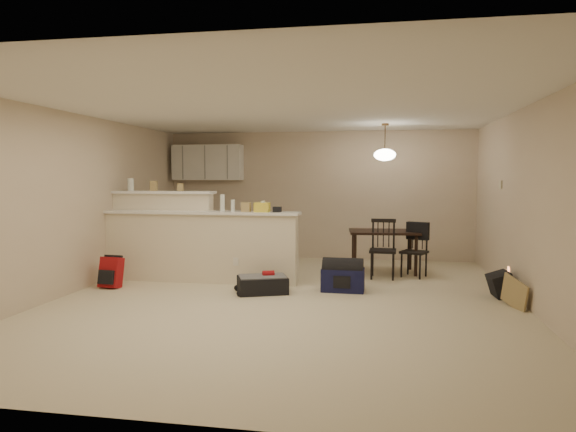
% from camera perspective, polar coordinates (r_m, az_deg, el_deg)
% --- Properties ---
extents(room, '(7.00, 7.02, 2.50)m').
position_cam_1_polar(room, '(6.68, -0.20, 1.25)').
color(room, beige).
rests_on(room, ground).
extents(breakfast_bar, '(3.08, 0.58, 1.39)m').
position_cam_1_polar(breakfast_bar, '(8.17, -11.19, -2.79)').
color(breakfast_bar, beige).
rests_on(breakfast_bar, ground).
extents(upper_cabinets, '(1.40, 0.34, 0.70)m').
position_cam_1_polar(upper_cabinets, '(10.46, -8.91, 5.89)').
color(upper_cabinets, white).
rests_on(upper_cabinets, room).
extents(kitchen_counter, '(1.80, 0.60, 0.90)m').
position_cam_1_polar(kitchen_counter, '(10.33, -8.00, -2.14)').
color(kitchen_counter, white).
rests_on(kitchen_counter, ground).
extents(thermostat, '(0.02, 0.12, 0.12)m').
position_cam_1_polar(thermostat, '(8.32, 22.56, 3.25)').
color(thermostat, beige).
rests_on(thermostat, room).
extents(jar, '(0.10, 0.10, 0.20)m').
position_cam_1_polar(jar, '(8.64, -17.08, 3.36)').
color(jar, silver).
rests_on(jar, breakfast_bar).
extents(cereal_box, '(0.10, 0.07, 0.16)m').
position_cam_1_polar(cereal_box, '(8.46, -14.70, 3.25)').
color(cereal_box, tan).
rests_on(cereal_box, breakfast_bar).
extents(small_box, '(0.08, 0.06, 0.12)m').
position_cam_1_polar(small_box, '(8.29, -11.87, 3.14)').
color(small_box, tan).
rests_on(small_box, breakfast_bar).
extents(bottle_a, '(0.07, 0.07, 0.26)m').
position_cam_1_polar(bottle_a, '(7.83, -7.30, 1.45)').
color(bottle_a, silver).
rests_on(bottle_a, breakfast_bar).
extents(bottle_b, '(0.06, 0.06, 0.18)m').
position_cam_1_polar(bottle_b, '(7.79, -6.14, 1.15)').
color(bottle_b, silver).
rests_on(bottle_b, breakfast_bar).
extents(bag_lump, '(0.22, 0.18, 0.14)m').
position_cam_1_polar(bag_lump, '(7.68, -2.90, 0.97)').
color(bag_lump, tan).
rests_on(bag_lump, breakfast_bar).
extents(pouch, '(0.12, 0.10, 0.08)m').
position_cam_1_polar(pouch, '(7.63, -1.22, 0.73)').
color(pouch, tan).
rests_on(pouch, breakfast_bar).
extents(extra_item_x, '(0.13, 0.10, 0.14)m').
position_cam_1_polar(extra_item_x, '(7.74, -4.69, 0.99)').
color(extra_item_x, tan).
rests_on(extra_item_x, breakfast_bar).
extents(extra_item_y, '(0.07, 0.07, 0.17)m').
position_cam_1_polar(extra_item_y, '(7.67, -2.81, 1.08)').
color(extra_item_y, silver).
rests_on(extra_item_y, breakfast_bar).
extents(dining_table, '(1.20, 0.86, 0.71)m').
position_cam_1_polar(dining_table, '(8.79, 10.58, -2.16)').
color(dining_table, black).
rests_on(dining_table, ground).
extents(pendant_lamp, '(0.36, 0.36, 0.62)m').
position_cam_1_polar(pendant_lamp, '(8.74, 10.71, 6.76)').
color(pendant_lamp, brown).
rests_on(pendant_lamp, room).
extents(dining_chair_near, '(0.43, 0.41, 0.94)m').
position_cam_1_polar(dining_chair_near, '(8.30, 10.49, -3.63)').
color(dining_chair_near, black).
rests_on(dining_chair_near, ground).
extents(dining_chair_far, '(0.49, 0.48, 0.86)m').
position_cam_1_polar(dining_chair_far, '(8.52, 13.83, -3.74)').
color(dining_chair_far, black).
rests_on(dining_chair_far, ground).
extents(suitcase, '(0.79, 0.65, 0.23)m').
position_cam_1_polar(suitcase, '(7.21, -2.86, -7.65)').
color(suitcase, black).
rests_on(suitcase, ground).
extents(red_backpack, '(0.31, 0.21, 0.44)m').
position_cam_1_polar(red_backpack, '(7.96, -19.06, -5.95)').
color(red_backpack, '#9F1116').
rests_on(red_backpack, ground).
extents(navy_duffel, '(0.60, 0.34, 0.32)m').
position_cam_1_polar(navy_duffel, '(7.34, 6.12, -7.06)').
color(navy_duffel, '#13153B').
rests_on(navy_duffel, ground).
extents(black_daypack, '(0.29, 0.39, 0.33)m').
position_cam_1_polar(black_daypack, '(7.51, 22.63, -7.12)').
color(black_daypack, black).
rests_on(black_daypack, ground).
extents(cardboard_sheet, '(0.19, 0.46, 0.37)m').
position_cam_1_polar(cardboard_sheet, '(6.97, 23.85, -7.87)').
color(cardboard_sheet, tan).
rests_on(cardboard_sheet, ground).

